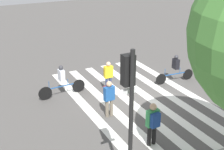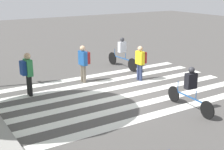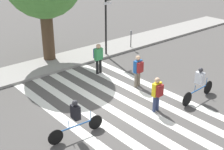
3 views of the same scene
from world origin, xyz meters
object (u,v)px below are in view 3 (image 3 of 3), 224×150
Objects in this scene: traffic_light at (107,6)px; pedestrian_adult_blue_shirt at (138,69)px; cyclist_near_curb at (76,117)px; cyclist_far_lane at (199,83)px; parking_meter at (131,35)px; pedestrian_adult_tall_backpack at (157,92)px; pedestrian_adult_yellow_jacket at (98,56)px.

traffic_light reaches higher than pedestrian_adult_blue_shirt.
cyclist_far_lane is at bearing -6.91° from cyclist_near_curb.
traffic_light is 1.90× the size of cyclist_far_lane.
traffic_light is at bearing 47.32° from cyclist_near_curb.
parking_meter is 0.79× the size of pedestrian_adult_blue_shirt.
pedestrian_adult_tall_backpack reaches higher than parking_meter.
pedestrian_adult_blue_shirt is (-3.87, -4.62, -0.01)m from parking_meter.
pedestrian_adult_tall_backpack is 0.68× the size of cyclist_near_curb.
cyclist_far_lane is (1.17, -2.85, -0.12)m from pedestrian_adult_blue_shirt.
cyclist_far_lane is at bearing -93.88° from traffic_light.
traffic_light is 2.77× the size of pedestrian_adult_blue_shirt.
traffic_light reaches higher than cyclist_near_curb.
pedestrian_adult_yellow_jacket is (-2.12, -1.79, -2.25)m from traffic_light.
traffic_light reaches higher than pedestrian_adult_tall_backpack.
pedestrian_adult_tall_backpack is 3.84m from cyclist_near_curb.
pedestrian_adult_yellow_jacket is 1.03× the size of pedestrian_adult_blue_shirt.
cyclist_far_lane is at bearing -72.97° from pedestrian_adult_blue_shirt.
pedestrian_adult_blue_shirt is 0.69× the size of cyclist_far_lane.
pedestrian_adult_yellow_jacket reaches higher than pedestrian_adult_tall_backpack.
cyclist_near_curb is at bearing -136.91° from traffic_light.
cyclist_near_curb is at bearing 40.59° from pedestrian_adult_yellow_jacket.
cyclist_far_lane is 1.04× the size of cyclist_near_curb.
parking_meter is 4.72m from pedestrian_adult_yellow_jacket.
traffic_light is 3.16m from parking_meter.
cyclist_near_curb is (-6.08, 1.20, -0.01)m from cyclist_far_lane.
parking_meter is at bearing 44.80° from pedestrian_adult_blue_shirt.
pedestrian_adult_tall_backpack is at bearing -5.92° from cyclist_near_curb.
cyclist_near_curb is (-3.77, 0.68, -0.08)m from pedestrian_adult_tall_backpack.
pedestrian_adult_blue_shirt is at bearing 22.84° from cyclist_near_curb.
pedestrian_adult_yellow_jacket is (-4.32, -1.91, 0.03)m from parking_meter.
pedestrian_adult_yellow_jacket is 6.25m from cyclist_near_curb.
parking_meter is 7.95m from cyclist_far_lane.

